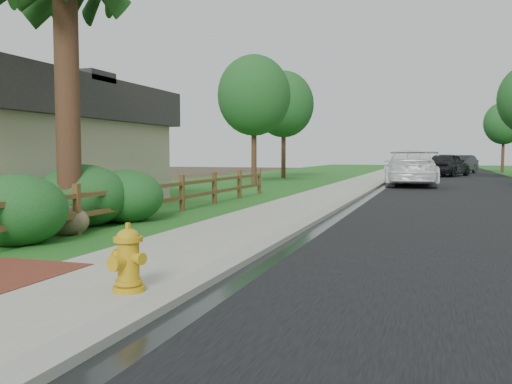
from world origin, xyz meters
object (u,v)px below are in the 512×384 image
(fire_hydrant, at_px, (128,260))
(white_suv, at_px, (410,168))
(dark_car_mid, at_px, (448,165))
(ranch_fence, at_px, (162,195))

(fire_hydrant, bearing_deg, white_suv, 85.09)
(dark_car_mid, bearing_deg, ranch_fence, 95.80)
(white_suv, distance_m, dark_car_mid, 13.90)
(fire_hydrant, xyz_separation_m, dark_car_mid, (4.29, 38.20, 0.44))
(fire_hydrant, distance_m, white_suv, 24.57)
(ranch_fence, distance_m, fire_hydrant, 8.17)
(white_suv, bearing_deg, fire_hydrant, 79.28)
(white_suv, height_order, dark_car_mid, white_suv)
(fire_hydrant, height_order, white_suv, white_suv)
(white_suv, bearing_deg, ranch_fence, 66.05)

